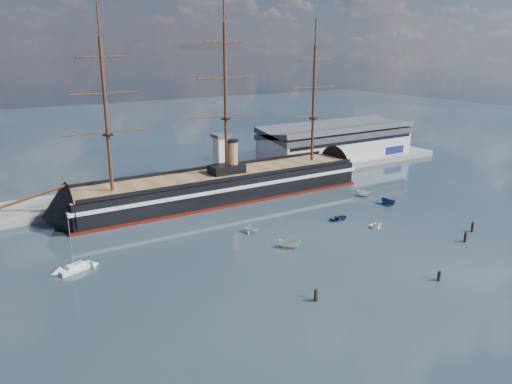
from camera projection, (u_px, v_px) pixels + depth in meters
ground at (272, 215)px, 134.03m from camera, size 600.00×600.00×0.00m
quay at (236, 181)px, 168.29m from camera, size 180.00×18.00×2.00m
warehouse at (336, 142)px, 194.23m from camera, size 63.00×21.00×11.60m
quay_tower at (221, 157)px, 159.50m from camera, size 5.00×5.00×15.00m
warship at (216, 187)px, 145.84m from camera, size 113.01×17.68×53.94m
sailboat at (76, 268)px, 100.42m from camera, size 7.18×3.95×11.03m
motorboat_a at (289, 248)px, 112.10m from camera, size 6.18×5.64×2.46m
motorboat_b at (339, 220)px, 130.37m from camera, size 1.52×3.31×1.51m
motorboat_c at (363, 196)px, 150.68m from camera, size 6.10×2.71×2.37m
motorboat_d at (251, 233)px, 121.21m from camera, size 7.13×5.74×2.41m
motorboat_e at (377, 227)px, 125.47m from camera, size 1.39×3.06×1.39m
motorboat_f at (388, 205)px, 142.67m from camera, size 5.84×2.50×2.28m
piling_near_left at (316, 301)px, 88.72m from camera, size 0.64×0.64×3.01m
piling_near_mid at (438, 281)px, 96.43m from camera, size 0.64×0.64×2.71m
piling_near_right at (465, 242)px, 115.52m from camera, size 0.64×0.64×3.13m
piling_far_right at (472, 232)px, 121.90m from camera, size 0.64×0.64×3.20m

